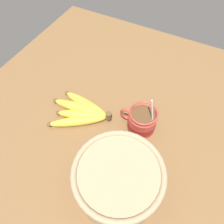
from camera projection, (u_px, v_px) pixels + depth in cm
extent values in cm
cube|color=brown|center=(121.00, 128.00, 76.46)|extent=(114.85, 114.85, 2.94)
cylinder|color=#B23D33|center=(142.00, 122.00, 71.84)|extent=(9.19, 9.19, 7.21)
cylinder|color=maroon|center=(142.00, 123.00, 72.29)|extent=(9.39, 9.39, 3.05)
torus|color=#B23D33|center=(127.00, 114.00, 72.66)|extent=(5.08, 0.90, 5.08)
cylinder|color=brown|center=(143.00, 116.00, 68.81)|extent=(7.99, 7.99, 0.40)
torus|color=#B23D33|center=(144.00, 113.00, 67.66)|extent=(9.19, 9.19, 0.60)
cylinder|color=silver|center=(152.00, 117.00, 66.91)|extent=(3.11, 0.50, 14.48)
ellipsoid|color=silver|center=(146.00, 127.00, 73.13)|extent=(3.00, 2.00, 0.80)
cylinder|color=brown|center=(109.00, 116.00, 74.36)|extent=(2.00, 2.00, 3.00)
ellipsoid|color=gold|center=(86.00, 104.00, 78.36)|extent=(18.32, 5.86, 3.57)
sphere|color=brown|center=(67.00, 93.00, 81.31)|extent=(1.61, 1.61, 1.61)
ellipsoid|color=gold|center=(80.00, 108.00, 77.27)|extent=(20.08, 5.88, 3.56)
sphere|color=brown|center=(55.00, 101.00, 79.27)|extent=(1.60, 1.60, 1.60)
ellipsoid|color=gold|center=(82.00, 115.00, 75.73)|extent=(17.00, 9.24, 3.41)
sphere|color=brown|center=(58.00, 113.00, 76.26)|extent=(1.53, 1.53, 1.53)
ellipsoid|color=gold|center=(78.00, 121.00, 74.34)|extent=(17.61, 13.78, 3.28)
sphere|color=brown|center=(49.00, 124.00, 73.57)|extent=(1.48, 1.48, 1.48)
cylinder|color=tan|center=(118.00, 183.00, 56.35)|extent=(21.32, 21.32, 15.10)
torus|color=tan|center=(119.00, 173.00, 50.18)|extent=(22.38, 22.38, 1.49)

